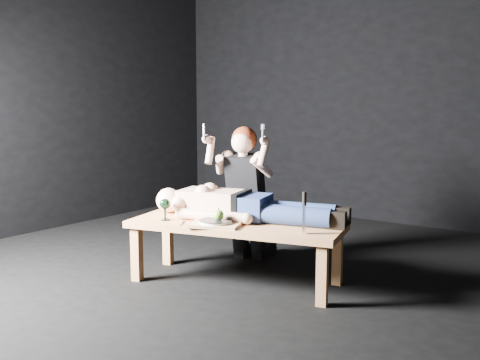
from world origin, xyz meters
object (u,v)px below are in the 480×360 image
Objects in this scene: table at (236,252)px; carving_knife at (304,213)px; goblet at (165,209)px; lying_man at (248,203)px; kneeling_woman at (249,192)px; serving_tray at (216,224)px.

carving_knife is at bearing -17.49° from table.
goblet is (-0.46, -0.25, 0.31)m from table.
carving_knife reaches higher than lying_man.
lying_man is 8.96× the size of goblet.
lying_man is at bearing 70.22° from table.
kneeling_woman reaches higher than goblet.
table is 0.70m from kneeling_woman.
table is 1.07× the size of lying_man.
serving_tray is (-0.04, -0.18, 0.24)m from table.
goblet is (-0.41, -0.07, 0.07)m from serving_tray.
lying_man reaches higher than serving_tray.
carving_knife is (0.62, 0.14, 0.13)m from serving_tray.
serving_tray is 2.16× the size of goblet.
lying_man is 1.25× the size of kneeling_woman.
serving_tray is 1.25× the size of carving_knife.
carving_knife is (0.56, -0.17, 0.02)m from lying_man.
carving_knife is at bearing -44.97° from kneeling_woman.
lying_man is at bearing 39.05° from goblet.
goblet is at bearing -113.48° from kneeling_woman.
carving_knife is at bearing 13.05° from serving_tray.
carving_knife is at bearing -30.20° from lying_man.
lying_man is 4.15× the size of serving_tray.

